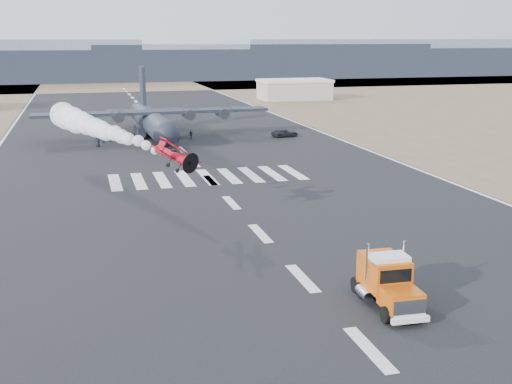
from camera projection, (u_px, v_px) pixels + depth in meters
name	position (u px, v px, depth m)	size (l,w,h in m)	color
ground	(369.00, 349.00, 38.20)	(500.00, 500.00, 0.00)	black
scrub_far	(119.00, 84.00, 253.72)	(500.00, 80.00, 0.00)	brown
runway_markings	(194.00, 163.00, 94.43)	(60.00, 260.00, 0.01)	silver
ridge_seg_d	(114.00, 64.00, 280.30)	(150.00, 50.00, 13.00)	slate
ridge_seg_e	(257.00, 60.00, 296.81)	(150.00, 50.00, 15.00)	slate
ridge_seg_f	(385.00, 57.00, 313.31)	(150.00, 50.00, 17.00)	slate
ridge_seg_g	(500.00, 60.00, 330.52)	(150.00, 50.00, 13.00)	slate
hangar_right	(294.00, 89.00, 189.90)	(20.50, 12.50, 5.90)	#A6A293
semi_truck	(387.00, 281.00, 44.06)	(3.07, 8.31, 3.71)	black
aerobatic_biplane	(174.00, 156.00, 62.05)	(4.93, 5.38, 4.30)	red
smoke_trail	(79.00, 121.00, 85.39)	(12.32, 33.96, 3.62)	white
transport_aircraft	(152.00, 120.00, 118.84)	(42.68, 35.17, 12.34)	black
support_vehicle	(285.00, 133.00, 119.18)	(2.31, 5.02, 1.39)	black
crew_a	(178.00, 137.00, 113.65)	(0.59, 0.49, 1.62)	black
crew_b	(159.00, 136.00, 114.85)	(0.77, 0.47, 1.58)	black
crew_c	(172.00, 135.00, 115.85)	(1.05, 0.49, 1.62)	black
crew_d	(191.00, 135.00, 116.75)	(0.93, 0.47, 1.58)	black
crew_e	(98.00, 141.00, 108.32)	(0.92, 0.56, 1.88)	black
crew_f	(103.00, 137.00, 112.61)	(1.74, 0.56, 1.88)	black
crew_g	(111.00, 137.00, 112.84)	(0.65, 0.53, 1.78)	black
crew_h	(141.00, 141.00, 109.32)	(0.85, 0.53, 1.76)	black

